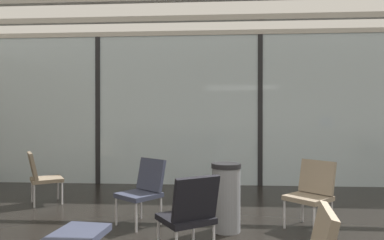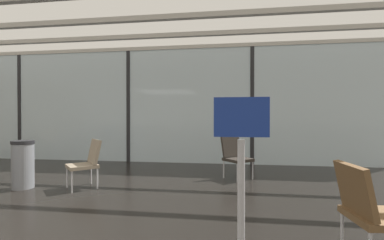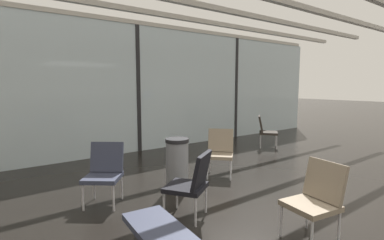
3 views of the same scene
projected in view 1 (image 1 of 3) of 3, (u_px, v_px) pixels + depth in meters
glass_curtain_wall at (260, 110)px, 7.28m from camera, size 14.00×0.08×3.20m
window_mullion_0 at (98, 110)px, 7.51m from camera, size 0.10×0.12×3.20m
window_mullion_1 at (260, 110)px, 7.28m from camera, size 0.10×0.12×3.20m
parked_airplane at (202, 96)px, 12.51m from camera, size 12.88×4.46×4.46m
lounge_chair_3 at (41, 174)px, 5.71m from camera, size 0.70×0.69×0.87m
lounge_chair_4 at (312, 190)px, 4.48m from camera, size 0.71×0.71×0.87m
lounge_chair_6 at (190, 212)px, 3.45m from camera, size 0.69×0.70×0.87m
lounge_chair_7 at (144, 187)px, 4.66m from camera, size 0.70×0.71×0.87m
trash_bin at (226, 197)px, 4.35m from camera, size 0.38×0.38×0.86m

